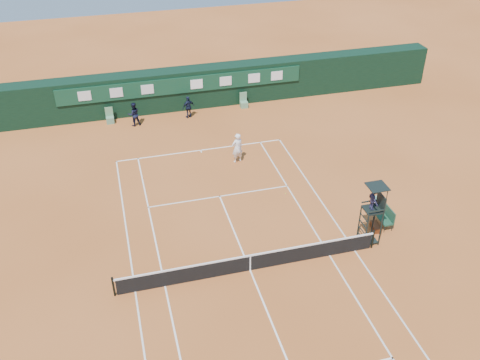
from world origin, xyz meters
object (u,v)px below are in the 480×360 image
(tennis_net, at_px, (250,262))
(umpire_chair, at_px, (374,203))
(player, at_px, (237,148))
(cooler, at_px, (378,203))
(player_bench, at_px, (386,216))

(tennis_net, distance_m, umpire_chair, 6.72)
(player, bearing_deg, umpire_chair, 100.48)
(umpire_chair, xyz_separation_m, cooler, (1.89, 2.54, -2.13))
(player_bench, relative_size, player, 0.60)
(umpire_chair, height_order, cooler, umpire_chair)
(umpire_chair, bearing_deg, cooler, 53.39)
(player_bench, distance_m, player, 10.29)
(player_bench, bearing_deg, umpire_chair, -146.79)
(player_bench, bearing_deg, cooler, 76.60)
(player_bench, height_order, cooler, player_bench)
(tennis_net, xyz_separation_m, player_bench, (7.93, 1.50, 0.09))
(umpire_chair, distance_m, player_bench, 2.60)
(tennis_net, relative_size, player, 6.44)
(tennis_net, xyz_separation_m, umpire_chair, (6.42, 0.51, 1.95))
(cooler, bearing_deg, player, 132.77)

